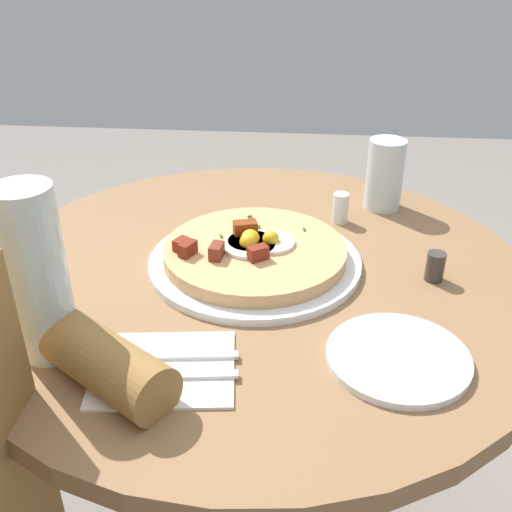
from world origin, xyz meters
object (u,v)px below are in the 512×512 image
(dining_table, at_px, (254,358))
(pizza_plate, at_px, (258,262))
(water_bottle, at_px, (37,275))
(bread_plate, at_px, (398,357))
(salt_shaker, at_px, (341,208))
(fork, at_px, (165,356))
(breakfast_pizza, at_px, (257,251))
(water_glass, at_px, (385,174))
(pepper_shaker, at_px, (435,267))
(knife, at_px, (162,376))

(dining_table, height_order, pizza_plate, pizza_plate)
(dining_table, height_order, water_bottle, water_bottle)
(bread_plate, relative_size, salt_shaker, 3.28)
(pizza_plate, height_order, bread_plate, pizza_plate)
(fork, bearing_deg, dining_table, -117.71)
(bread_plate, height_order, water_bottle, water_bottle)
(breakfast_pizza, relative_size, salt_shaker, 5.28)
(pizza_plate, bearing_deg, water_bottle, 134.45)
(water_glass, height_order, pepper_shaker, water_glass)
(fork, relative_size, pepper_shaker, 3.99)
(fork, distance_m, water_glass, 0.58)
(knife, bearing_deg, fork, -90.00)
(breakfast_pizza, height_order, pepper_shaker, breakfast_pizza)
(fork, bearing_deg, pepper_shaker, -154.82)
(pizza_plate, xyz_separation_m, water_bottle, (-0.24, 0.24, 0.11))
(bread_plate, bearing_deg, salt_shaker, 8.73)
(fork, xyz_separation_m, pepper_shaker, (0.22, -0.36, 0.02))
(water_glass, bearing_deg, knife, 149.64)
(pizza_plate, distance_m, water_bottle, 0.35)
(pepper_shaker, bearing_deg, salt_shaker, 35.77)
(pizza_plate, relative_size, breakfast_pizza, 1.17)
(water_glass, relative_size, water_bottle, 0.59)
(pizza_plate, distance_m, knife, 0.29)
(dining_table, bearing_deg, water_bottle, 133.33)
(breakfast_pizza, distance_m, water_glass, 0.33)
(salt_shaker, bearing_deg, water_bottle, 137.22)
(water_glass, bearing_deg, pepper_shaker, -168.19)
(fork, bearing_deg, water_bottle, -9.38)
(water_bottle, bearing_deg, knife, -105.87)
(dining_table, xyz_separation_m, pizza_plate, (0.01, -0.00, 0.18))
(pizza_plate, bearing_deg, breakfast_pizza, 94.94)
(knife, bearing_deg, salt_shaker, -123.06)
(breakfast_pizza, distance_m, water_bottle, 0.35)
(fork, distance_m, salt_shaker, 0.47)
(bread_plate, xyz_separation_m, water_glass, (0.46, -0.02, 0.06))
(pepper_shaker, bearing_deg, bread_plate, 159.17)
(breakfast_pizza, height_order, salt_shaker, breakfast_pizza)
(bread_plate, distance_m, knife, 0.29)
(water_glass, distance_m, pepper_shaker, 0.27)
(dining_table, height_order, breakfast_pizza, breakfast_pizza)
(fork, height_order, pepper_shaker, pepper_shaker)
(fork, bearing_deg, salt_shaker, -125.46)
(knife, height_order, pepper_shaker, pepper_shaker)
(breakfast_pizza, distance_m, bread_plate, 0.29)
(fork, xyz_separation_m, salt_shaker, (0.41, -0.23, 0.02))
(dining_table, distance_m, knife, 0.33)
(breakfast_pizza, relative_size, knife, 1.59)
(pizza_plate, bearing_deg, fork, 158.95)
(water_glass, bearing_deg, water_bottle, 136.27)
(breakfast_pizza, xyz_separation_m, bread_plate, (-0.22, -0.19, -0.02))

